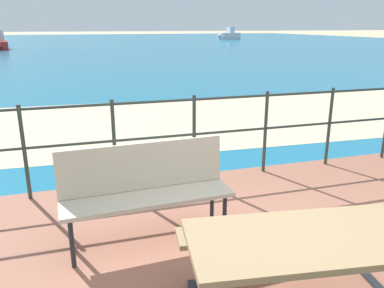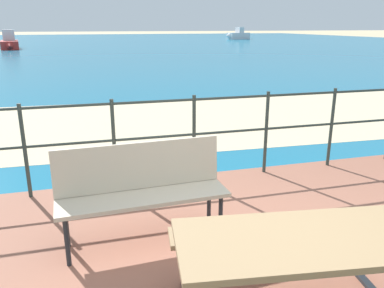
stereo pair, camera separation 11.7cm
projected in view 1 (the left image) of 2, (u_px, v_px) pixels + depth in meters
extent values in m
cube|color=#196B8E|center=(84.00, 45.00, 39.34)|extent=(90.00, 90.00, 0.01)
cube|color=beige|center=(146.00, 122.00, 8.15)|extent=(54.14, 6.73, 0.01)
cube|color=#8C704C|center=(326.00, 238.00, 2.25)|extent=(1.69, 0.86, 0.04)
cube|color=#8C704C|center=(287.00, 229.00, 2.83)|extent=(1.64, 0.48, 0.04)
cube|color=#BCAD93|center=(148.00, 198.00, 3.41)|extent=(1.52, 0.47, 0.04)
cube|color=#BCAD93|center=(143.00, 166.00, 3.50)|extent=(1.51, 0.13, 0.43)
cylinder|color=#1E2328|center=(72.00, 243.00, 3.12)|extent=(0.04, 0.04, 0.45)
cylinder|color=#1E2328|center=(70.00, 226.00, 3.39)|extent=(0.04, 0.04, 0.45)
cylinder|color=#1E2328|center=(224.00, 216.00, 3.56)|extent=(0.04, 0.04, 0.45)
cylinder|color=#1E2328|center=(212.00, 203.00, 3.83)|extent=(0.04, 0.04, 0.45)
cylinder|color=#2D3833|center=(25.00, 153.00, 4.29)|extent=(0.04, 0.04, 1.09)
cylinder|color=#2D3833|center=(114.00, 145.00, 4.56)|extent=(0.04, 0.04, 1.09)
cylinder|color=#2D3833|center=(194.00, 138.00, 4.83)|extent=(0.04, 0.04, 1.09)
cylinder|color=#2D3833|center=(265.00, 132.00, 5.11)|extent=(0.04, 0.04, 1.09)
cylinder|color=#2D3833|center=(329.00, 127.00, 5.38)|extent=(0.04, 0.04, 1.09)
cylinder|color=#2D3833|center=(194.00, 100.00, 4.69)|extent=(5.90, 0.03, 0.03)
cylinder|color=#2D3833|center=(194.00, 134.00, 4.82)|extent=(5.90, 0.03, 0.03)
cube|color=silver|center=(229.00, 36.00, 54.14)|extent=(3.27, 2.08, 0.87)
cube|color=silver|center=(230.00, 30.00, 54.01)|extent=(0.98, 1.19, 0.75)
cone|color=silver|center=(218.00, 36.00, 53.29)|extent=(0.67, 0.87, 0.78)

